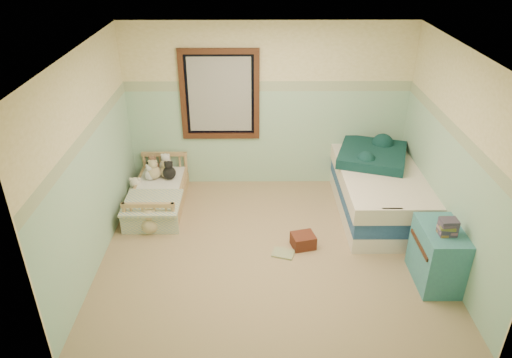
{
  "coord_description": "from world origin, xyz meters",
  "views": [
    {
      "loc": [
        -0.21,
        -4.92,
        3.67
      ],
      "look_at": [
        -0.18,
        0.35,
        0.82
      ],
      "focal_mm": 33.35,
      "sensor_mm": 36.0,
      "label": 1
    }
  ],
  "objects_px": {
    "red_pillow": "(303,241)",
    "floor_book": "(283,253)",
    "dresser": "(437,255)",
    "toddler_bed_frame": "(159,200)",
    "plush_floor_cream": "(137,193)",
    "twin_bed_frame": "(375,202)",
    "plush_floor_tan": "(150,225)"
  },
  "relations": [
    {
      "from": "twin_bed_frame",
      "to": "dresser",
      "type": "height_order",
      "value": "dresser"
    },
    {
      "from": "dresser",
      "to": "plush_floor_cream",
      "type": "bearing_deg",
      "value": 154.43
    },
    {
      "from": "red_pillow",
      "to": "floor_book",
      "type": "relative_size",
      "value": 1.07
    },
    {
      "from": "plush_floor_cream",
      "to": "dresser",
      "type": "bearing_deg",
      "value": -25.57
    },
    {
      "from": "plush_floor_tan",
      "to": "dresser",
      "type": "distance_m",
      "value": 3.61
    },
    {
      "from": "plush_floor_tan",
      "to": "dresser",
      "type": "bearing_deg",
      "value": -16.03
    },
    {
      "from": "floor_book",
      "to": "red_pillow",
      "type": "bearing_deg",
      "value": 49.21
    },
    {
      "from": "plush_floor_tan",
      "to": "toddler_bed_frame",
      "type": "bearing_deg",
      "value": 90.05
    },
    {
      "from": "toddler_bed_frame",
      "to": "floor_book",
      "type": "distance_m",
      "value": 2.11
    },
    {
      "from": "dresser",
      "to": "floor_book",
      "type": "relative_size",
      "value": 2.69
    },
    {
      "from": "twin_bed_frame",
      "to": "dresser",
      "type": "distance_m",
      "value": 1.61
    },
    {
      "from": "toddler_bed_frame",
      "to": "red_pillow",
      "type": "distance_m",
      "value": 2.25
    },
    {
      "from": "toddler_bed_frame",
      "to": "plush_floor_tan",
      "type": "height_order",
      "value": "plush_floor_tan"
    },
    {
      "from": "twin_bed_frame",
      "to": "red_pillow",
      "type": "height_order",
      "value": "twin_bed_frame"
    },
    {
      "from": "red_pillow",
      "to": "floor_book",
      "type": "bearing_deg",
      "value": -148.24
    },
    {
      "from": "plush_floor_cream",
      "to": "toddler_bed_frame",
      "type": "bearing_deg",
      "value": -23.36
    },
    {
      "from": "plush_floor_cream",
      "to": "plush_floor_tan",
      "type": "bearing_deg",
      "value": -66.71
    },
    {
      "from": "plush_floor_tan",
      "to": "red_pillow",
      "type": "xyz_separation_m",
      "value": [
        2.01,
        -0.33,
        -0.03
      ]
    },
    {
      "from": "plush_floor_cream",
      "to": "twin_bed_frame",
      "type": "bearing_deg",
      "value": -4.32
    },
    {
      "from": "plush_floor_tan",
      "to": "floor_book",
      "type": "bearing_deg",
      "value": -15.79
    },
    {
      "from": "red_pillow",
      "to": "floor_book",
      "type": "height_order",
      "value": "red_pillow"
    },
    {
      "from": "dresser",
      "to": "red_pillow",
      "type": "height_order",
      "value": "dresser"
    },
    {
      "from": "toddler_bed_frame",
      "to": "twin_bed_frame",
      "type": "xyz_separation_m",
      "value": [
        3.14,
        -0.11,
        0.02
      ]
    },
    {
      "from": "red_pillow",
      "to": "floor_book",
      "type": "distance_m",
      "value": 0.32
    },
    {
      "from": "plush_floor_cream",
      "to": "twin_bed_frame",
      "type": "distance_m",
      "value": 3.51
    },
    {
      "from": "toddler_bed_frame",
      "to": "red_pillow",
      "type": "bearing_deg",
      "value": -26.67
    },
    {
      "from": "plush_floor_cream",
      "to": "plush_floor_tan",
      "type": "distance_m",
      "value": 0.91
    },
    {
      "from": "toddler_bed_frame",
      "to": "dresser",
      "type": "xyz_separation_m",
      "value": [
        3.46,
        -1.67,
        0.27
      ]
    },
    {
      "from": "dresser",
      "to": "toddler_bed_frame",
      "type": "bearing_deg",
      "value": 154.2
    },
    {
      "from": "plush_floor_tan",
      "to": "twin_bed_frame",
      "type": "distance_m",
      "value": 3.19
    },
    {
      "from": "plush_floor_tan",
      "to": "floor_book",
      "type": "distance_m",
      "value": 1.82
    },
    {
      "from": "plush_floor_cream",
      "to": "red_pillow",
      "type": "distance_m",
      "value": 2.64
    }
  ]
}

